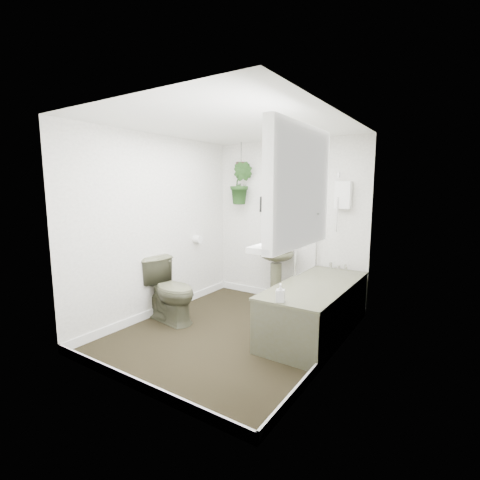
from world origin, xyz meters
The scene contains 22 objects.
floor centered at (0.00, 0.00, -0.01)m, with size 2.30×2.80×0.02m, color black.
ceiling centered at (0.00, 0.00, 2.31)m, with size 2.30×2.80×0.02m, color white.
wall_back centered at (0.00, 1.41, 1.15)m, with size 2.30×0.02×2.30m, color white.
wall_front centered at (0.00, -1.41, 1.15)m, with size 2.30×0.02×2.30m, color white.
wall_left centered at (-1.16, 0.00, 1.15)m, with size 0.02×2.80×2.30m, color white.
wall_right centered at (1.16, 0.00, 1.15)m, with size 0.02×2.80×2.30m, color white.
skirting centered at (0.00, 0.00, 0.05)m, with size 2.30×2.80×0.10m, color white.
bathtub centered at (0.80, 0.50, 0.29)m, with size 0.72×1.72×0.58m, color #51523B, non-canonical shape.
bath_screen centered at (0.47, 0.99, 1.28)m, with size 0.04×0.72×1.40m, color silver, non-canonical shape.
shower_box centered at (0.80, 1.34, 1.55)m, with size 0.20×0.10×0.35m, color white.
oval_mirror centered at (-0.02, 1.37, 1.50)m, with size 0.46×0.03×0.62m, color tan.
wall_sconce centered at (-0.42, 1.36, 1.40)m, with size 0.04×0.04×0.22m, color black.
toilet_roll_holder centered at (-1.10, 0.70, 0.90)m, with size 0.11×0.11×0.11m, color white.
window_recess centered at (1.09, -0.70, 1.65)m, with size 0.08×1.00×0.90m, color white.
window_sill centered at (1.02, -0.70, 1.23)m, with size 0.18×1.00×0.04m, color white.
window_blinds centered at (1.04, -0.70, 1.65)m, with size 0.01×0.86×0.76m, color white.
toilet centered at (-0.85, -0.13, 0.39)m, with size 0.44×0.77×0.78m, color #51523B.
pedestal_sink centered at (-0.02, 1.10, 0.43)m, with size 0.50×0.43×0.85m, color #51523B, non-canonical shape.
sill_plant centered at (1.05, -0.40, 1.37)m, with size 0.21×0.18×0.23m, color black.
hanging_plant centered at (-0.70, 1.25, 1.70)m, with size 0.34×0.28×0.62m, color black.
soap_bottle centered at (0.74, -0.29, 0.67)m, with size 0.08×0.08×0.17m, color black.
hanging_pot centered at (-0.70, 1.25, 1.95)m, with size 0.16×0.16×0.12m, color black.
Camera 1 is at (2.15, -3.13, 1.65)m, focal length 26.00 mm.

